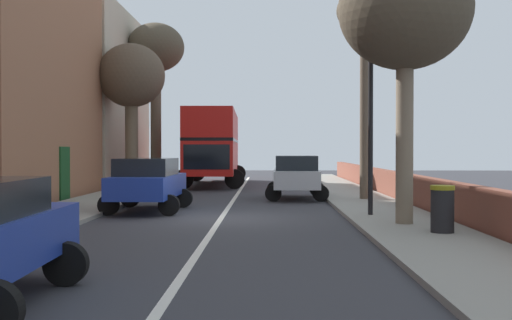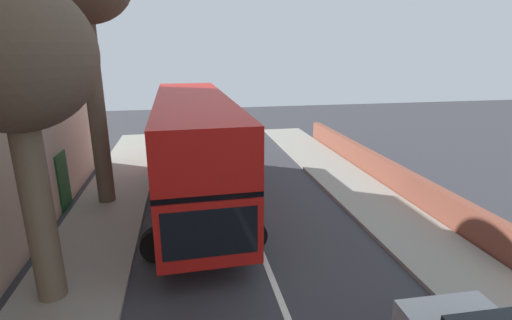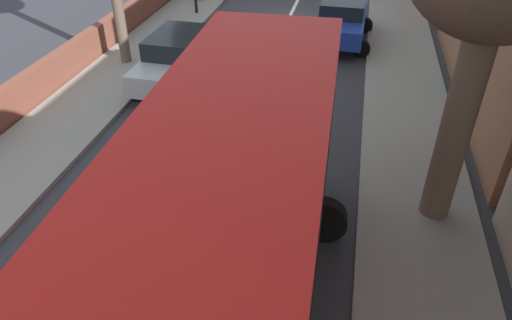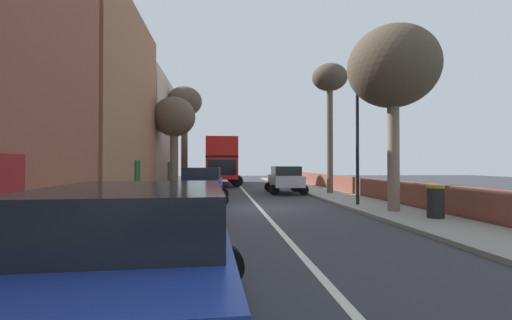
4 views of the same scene
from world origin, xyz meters
name	(u,v)px [view 3 (image 3 of 4)]	position (x,y,z in m)	size (l,w,h in m)	color
ground_plane	(287,22)	(0.00, 0.00, 0.00)	(84.00, 84.00, 0.00)	#333338
road_centre_line	(287,22)	(0.00, 0.00, 0.00)	(0.16, 54.00, 0.01)	silver
sidewalk_left	(399,28)	(-4.90, 0.00, 0.06)	(2.60, 60.00, 0.12)	gray
sidewalk_right	(184,14)	(4.90, 0.00, 0.06)	(2.60, 60.00, 0.12)	gray
boundary_wall_right	(152,1)	(6.45, 0.00, 0.55)	(0.36, 54.00, 1.11)	brown
double_decker_bus	(205,305)	(-1.70, 17.51, 2.36)	(3.77, 11.54, 4.06)	red
parked_car_blue_left_0	(342,18)	(-2.50, 1.99, 0.97)	(2.55, 4.45, 1.71)	#1E389E
parked_car_silver_right_3	(178,58)	(2.50, 7.21, 0.98)	(2.51, 4.27, 1.74)	#B7BABF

